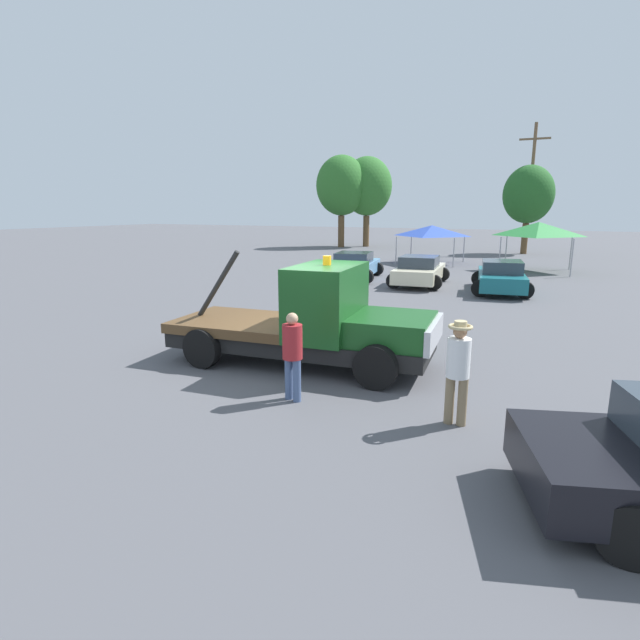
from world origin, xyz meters
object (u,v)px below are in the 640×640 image
Objects in this scene: tree_right at (528,195)px; canopy_tent_green at (539,229)px; person_near_truck at (458,364)px; utility_pole at (531,186)px; tree_left at (367,187)px; person_at_hood at (292,350)px; parked_car_skyblue at (355,266)px; canopy_tent_blue at (432,231)px; parked_car_cream at (419,271)px; tree_center at (342,186)px; tow_truck at (315,323)px; parked_car_teal at (501,277)px.

canopy_tent_green is at bearing -83.57° from tree_right.
person_near_truck is 34.82m from utility_pole.
canopy_tent_green is 20.61m from tree_left.
person_near_truck is at bearing -71.40° from person_at_hood.
person_near_truck is 0.36× the size of parked_car_skyblue.
tree_left is 13.93m from tree_right.
canopy_tent_blue is 11.79m from utility_pole.
parked_car_skyblue is 20.83m from utility_pole.
canopy_tent_green is at bearing -35.72° from parked_car_cream.
person_at_hood is at bearing -172.31° from parked_car_skyblue.
utility_pole reaches higher than tree_left.
canopy_tent_blue is at bearing -44.16° from tree_center.
canopy_tent_green is (3.69, 20.68, 1.38)m from tow_truck.
tow_truck reaches higher than person_at_hood.
tow_truck is 14.20m from parked_car_skyblue.
tow_truck is 0.76× the size of tree_left.
parked_car_skyblue is at bearing -71.38° from tree_left.
person_at_hood is at bearing -71.88° from tree_left.
tree_center is at bearing 144.41° from canopy_tent_green.
tree_center is 0.83× the size of utility_pole.
person_near_truck is 39.44m from tree_left.
tow_truck is at bearing -171.91° from parked_car_skyblue.
utility_pole reaches higher than parked_car_cream.
tree_left is (-8.78, 11.91, 3.33)m from canopy_tent_blue.
utility_pole reaches higher than parked_car_teal.
utility_pole is (13.86, -1.72, -0.28)m from tree_left.
utility_pole is (5.08, 10.19, 3.05)m from canopy_tent_blue.
parked_car_teal is 26.57m from tree_left.
canopy_tent_blue is (-2.61, 22.49, 1.11)m from tow_truck.
tow_truck is at bearing 29.48° from person_at_hood.
utility_pole is (-0.96, 34.57, 4.10)m from person_near_truck.
person_near_truck is 0.26× the size of tree_right.
parked_car_cream is at bearing -58.28° from tree_center.
tree_right is at bearing 96.43° from canopy_tent_green.
parked_car_cream is (-0.92, 12.90, -0.31)m from tow_truck.
tow_truck is at bearing 60.76° from person_near_truck.
tree_center is at bearing -138.27° from tree_left.
tree_left is at bearing 24.03° from parked_car_teal.
canopy_tent_blue is at bearing -116.68° from tree_right.
canopy_tent_blue is 0.45× the size of tree_center.
canopy_tent_blue is at bearing -53.61° from tree_left.
tow_truck is at bearing -71.69° from tree_left.
utility_pole reaches higher than tree_center.
person_near_truck is at bearing -88.23° from tree_right.
tree_center reaches higher than tow_truck.
canopy_tent_blue is 11.35m from tree_right.
tree_left is at bearing 126.39° from canopy_tent_blue.
parked_car_teal is at bearing 72.82° from tow_truck.
person_near_truck is 38.70m from tree_center.
canopy_tent_blue is at bearing -20.75° from parked_car_skyblue.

